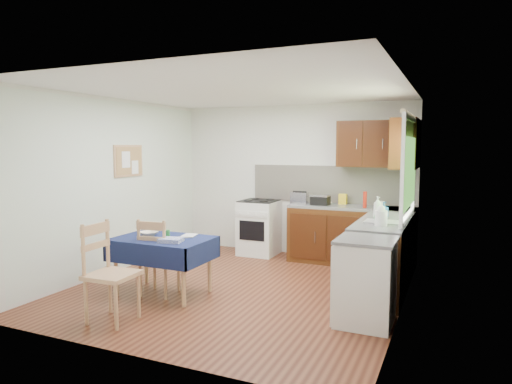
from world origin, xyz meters
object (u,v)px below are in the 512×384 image
at_px(toaster, 300,198).
at_px(kettle, 381,217).
at_px(chair_far, 157,255).
at_px(sandwich_press, 320,200).
at_px(dining_table, 163,246).
at_px(dish_rack, 382,221).
at_px(chair_near, 108,269).

height_order(toaster, kettle, kettle).
xyz_separation_m(chair_far, kettle, (2.51, 0.85, 0.50)).
xyz_separation_m(toaster, sandwich_press, (0.35, -0.02, -0.01)).
bearing_deg(dining_table, dish_rack, 24.61).
relative_size(toaster, dish_rack, 0.65).
height_order(chair_near, kettle, kettle).
bearing_deg(dish_rack, toaster, 113.78).
bearing_deg(dish_rack, chair_near, -165.49).
distance_m(chair_far, dish_rack, 2.75).
height_order(dining_table, toaster, toaster).
bearing_deg(dining_table, sandwich_press, 63.15).
xyz_separation_m(dining_table, chair_near, (-0.01, -0.95, -0.05)).
xyz_separation_m(dining_table, dish_rack, (2.46, 1.00, 0.33)).
relative_size(chair_far, sandwich_press, 3.43).
height_order(chair_far, dish_rack, dish_rack).
relative_size(chair_near, dish_rack, 2.56).
height_order(dish_rack, kettle, kettle).
bearing_deg(chair_near, dish_rack, -54.41).
bearing_deg(sandwich_press, dining_table, -138.29).
bearing_deg(sandwich_press, chair_near, -131.01).
bearing_deg(dining_table, chair_near, -88.50).
relative_size(dining_table, dish_rack, 2.87).
xyz_separation_m(toaster, dish_rack, (1.49, -1.36, -0.07)).
xyz_separation_m(chair_near, toaster, (0.98, 3.32, 0.44)).
bearing_deg(sandwich_press, kettle, -72.32).
distance_m(chair_near, toaster, 3.49).
xyz_separation_m(sandwich_press, dish_rack, (1.14, -1.34, -0.06)).
bearing_deg(chair_near, dining_table, -3.60).
bearing_deg(chair_far, dish_rack, -163.38).
bearing_deg(chair_near, kettle, -57.79).
distance_m(dish_rack, kettle, 0.23).
height_order(chair_far, chair_near, chair_near).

